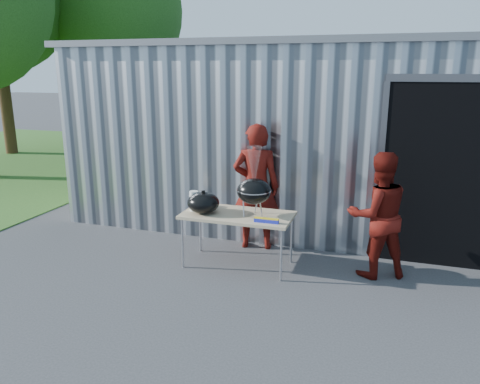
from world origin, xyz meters
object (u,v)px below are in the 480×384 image
(folding_table, at_px, (238,217))
(kettle_grill, at_px, (254,186))
(person_bystander, at_px, (378,215))
(person_cook, at_px, (256,187))

(folding_table, distance_m, kettle_grill, 0.51)
(kettle_grill, distance_m, person_bystander, 1.65)
(folding_table, height_order, person_cook, person_cook)
(folding_table, bearing_deg, person_bystander, 8.16)
(kettle_grill, height_order, person_cook, person_cook)
(kettle_grill, xyz_separation_m, person_cook, (-0.19, 0.77, -0.21))
(kettle_grill, relative_size, person_cook, 0.50)
(folding_table, relative_size, person_bystander, 0.90)
(person_bystander, bearing_deg, kettle_grill, -14.27)
(person_cook, bearing_deg, person_bystander, 153.72)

